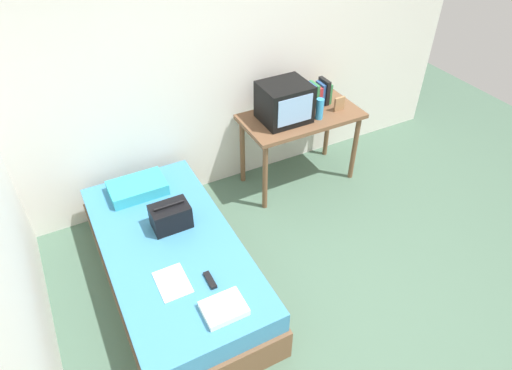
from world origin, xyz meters
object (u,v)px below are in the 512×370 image
(desk, at_px, (301,124))
(tv, at_px, (284,102))
(bed, at_px, (174,264))
(handbag, at_px, (171,216))
(picture_frame, at_px, (339,104))
(remote_dark, at_px, (210,280))
(book_row, at_px, (319,93))
(folded_towel, at_px, (224,308))
(water_bottle, at_px, (320,109))
(pillow, at_px, (137,188))
(magazine, at_px, (173,282))

(desk, height_order, tv, tv)
(bed, bearing_deg, handbag, 66.13)
(picture_frame, xyz_separation_m, handbag, (-1.90, -0.46, -0.27))
(bed, distance_m, remote_dark, 0.55)
(book_row, relative_size, folded_towel, 0.89)
(water_bottle, height_order, remote_dark, water_bottle)
(picture_frame, relative_size, remote_dark, 0.89)
(book_row, xyz_separation_m, pillow, (-1.92, -0.14, -0.37))
(desk, bearing_deg, remote_dark, -140.80)
(book_row, relative_size, pillow, 0.53)
(water_bottle, relative_size, folded_towel, 0.72)
(water_bottle, relative_size, handbag, 0.68)
(tv, height_order, picture_frame, tv)
(remote_dark, bearing_deg, tv, 43.27)
(bed, distance_m, pillow, 0.76)
(handbag, distance_m, remote_dark, 0.66)
(pillow, bearing_deg, tv, 1.47)
(pillow, distance_m, remote_dark, 1.19)
(tv, distance_m, picture_frame, 0.58)
(folded_towel, bearing_deg, desk, 44.61)
(book_row, height_order, pillow, book_row)
(water_bottle, bearing_deg, tv, 155.68)
(remote_dark, bearing_deg, bed, 105.23)
(handbag, height_order, magazine, handbag)
(water_bottle, height_order, pillow, water_bottle)
(handbag, relative_size, magazine, 1.03)
(desk, bearing_deg, bed, -155.46)
(water_bottle, bearing_deg, magazine, -152.12)
(magazine, bearing_deg, remote_dark, -24.46)
(water_bottle, relative_size, picture_frame, 1.46)
(bed, height_order, pillow, pillow)
(water_bottle, relative_size, book_row, 0.81)
(remote_dark, bearing_deg, folded_towel, -93.13)
(desk, relative_size, remote_dark, 7.44)
(book_row, relative_size, picture_frame, 1.79)
(pillow, bearing_deg, magazine, -93.51)
(tv, height_order, book_row, tv)
(tv, xyz_separation_m, remote_dark, (-1.29, -1.21, -0.48))
(tv, relative_size, pillow, 0.93)
(tv, bearing_deg, bed, -152.44)
(tv, bearing_deg, folded_towel, -131.35)
(handbag, bearing_deg, remote_dark, -85.59)
(picture_frame, height_order, handbag, picture_frame)
(picture_frame, relative_size, magazine, 0.48)
(pillow, height_order, folded_towel, pillow)
(handbag, height_order, remote_dark, handbag)
(water_bottle, bearing_deg, remote_dark, -145.96)
(handbag, bearing_deg, magazine, -109.00)
(pillow, xyz_separation_m, remote_dark, (0.17, -1.18, -0.04))
(handbag, bearing_deg, tv, 22.77)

